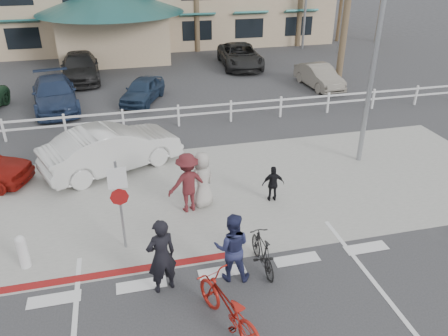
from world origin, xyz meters
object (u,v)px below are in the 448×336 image
object	(u,v)px
bike_red	(228,307)
sign_post	(120,202)
bike_black	(263,252)
car_white_sedan	(112,148)

from	to	relation	value
bike_red	sign_post	bearing A→B (deg)	-80.57
sign_post	bike_red	world-z (taller)	sign_post
bike_black	car_white_sedan	xyz separation A→B (m)	(-3.52, 6.44, 0.32)
bike_red	bike_black	distance (m)	2.13
bike_red	bike_black	xyz separation A→B (m)	(1.31, 1.67, -0.09)
bike_red	car_white_sedan	world-z (taller)	car_white_sedan
bike_black	car_white_sedan	size ratio (longest dim) A/B	0.33
bike_red	bike_black	size ratio (longest dim) A/B	1.35
sign_post	car_white_sedan	bearing A→B (deg)	92.31
bike_black	car_white_sedan	world-z (taller)	car_white_sedan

